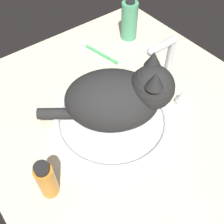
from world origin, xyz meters
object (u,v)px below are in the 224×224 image
cat (121,97)px  toothbrush (98,52)px  faucet (165,72)px  soap_pump_bottle (129,20)px  sink_basin (112,119)px  amber_bottle (46,180)px

cat → toothbrush: bearing=155.7°
faucet → toothbrush: size_ratio=1.15×
faucet → soap_pump_bottle: faucet is taller
soap_pump_bottle → faucet: bearing=-19.8°
sink_basin → cat: size_ratio=1.02×
sink_basin → soap_pump_bottle: soap_pump_bottle is taller
sink_basin → cat: 9.40cm
soap_pump_bottle → amber_bottle: (35.80, -54.32, -1.77)cm
toothbrush → amber_bottle: bearing=-48.3°
cat → amber_bottle: 27.36cm
soap_pump_bottle → toothbrush: bearing=-86.9°
faucet → toothbrush: 28.73cm
sink_basin → amber_bottle: 26.03cm
sink_basin → faucet: faucet is taller
sink_basin → faucet: (0.00, 19.75, 6.90)cm
cat → toothbrush: (-28.77, 13.01, -9.39)cm
faucet → cat: bearing=-85.6°
soap_pump_bottle → sink_basin: bearing=-46.7°
amber_bottle → toothbrush: 52.85cm
amber_bottle → toothbrush: (-34.97, 39.30, -5.04)cm
soap_pump_bottle → toothbrush: 16.51cm
faucet → amber_bottle: bearing=-80.3°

